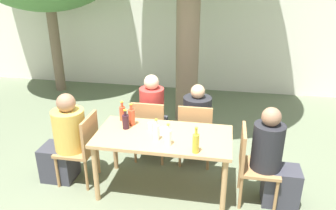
# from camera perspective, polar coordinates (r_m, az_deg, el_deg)

# --- Properties ---
(ground_plane) EXTENTS (30.00, 30.00, 0.00)m
(ground_plane) POSITION_cam_1_polar(r_m,az_deg,el_deg) (4.18, -0.77, -14.37)
(ground_plane) COLOR #667056
(cafe_building_wall) EXTENTS (10.00, 0.08, 2.80)m
(cafe_building_wall) POSITION_cam_1_polar(r_m,az_deg,el_deg) (7.12, 5.14, 13.55)
(cafe_building_wall) COLOR white
(cafe_building_wall) RESTS_ON ground_plane
(dining_table_front) EXTENTS (1.57, 0.79, 0.75)m
(dining_table_front) POSITION_cam_1_polar(r_m,az_deg,el_deg) (3.82, -0.82, -6.35)
(dining_table_front) COLOR tan
(dining_table_front) RESTS_ON ground_plane
(patio_chair_0) EXTENTS (0.44, 0.44, 0.91)m
(patio_chair_0) POSITION_cam_1_polar(r_m,az_deg,el_deg) (4.19, -14.67, -6.77)
(patio_chair_0) COLOR #A87A4C
(patio_chair_0) RESTS_ON ground_plane
(patio_chair_1) EXTENTS (0.44, 0.44, 0.91)m
(patio_chair_1) POSITION_cam_1_polar(r_m,az_deg,el_deg) (3.85, 14.38, -9.48)
(patio_chair_1) COLOR #A87A4C
(patio_chair_1) RESTS_ON ground_plane
(patio_chair_2) EXTENTS (0.44, 0.44, 0.91)m
(patio_chair_2) POSITION_cam_1_polar(r_m,az_deg,el_deg) (4.49, -3.19, -3.89)
(patio_chair_2) COLOR #A87A4C
(patio_chair_2) RESTS_ON ground_plane
(patio_chair_3) EXTENTS (0.44, 0.44, 0.91)m
(patio_chair_3) POSITION_cam_1_polar(r_m,az_deg,el_deg) (4.40, 4.80, -4.54)
(patio_chair_3) COLOR #A87A4C
(patio_chair_3) RESTS_ON ground_plane
(person_seated_0) EXTENTS (0.60, 0.39, 1.18)m
(person_seated_0) POSITION_cam_1_polar(r_m,az_deg,el_deg) (4.27, -17.54, -6.16)
(person_seated_0) COLOR #383842
(person_seated_0) RESTS_ON ground_plane
(person_seated_1) EXTENTS (0.57, 0.34, 1.18)m
(person_seated_1) POSITION_cam_1_polar(r_m,az_deg,el_deg) (3.88, 17.93, -9.49)
(person_seated_1) COLOR #383842
(person_seated_1) RESTS_ON ground_plane
(person_seated_2) EXTENTS (0.34, 0.57, 1.22)m
(person_seated_2) POSITION_cam_1_polar(r_m,az_deg,el_deg) (4.68, -2.53, -2.31)
(person_seated_2) COLOR #383842
(person_seated_2) RESTS_ON ground_plane
(person_seated_3) EXTENTS (0.38, 0.59, 1.12)m
(person_seated_3) POSITION_cam_1_polar(r_m,az_deg,el_deg) (4.61, 5.11, -3.33)
(person_seated_3) COLOR #383842
(person_seated_3) RESTS_ON ground_plane
(oil_cruet_0) EXTENTS (0.07, 0.07, 0.29)m
(oil_cruet_0) POSITION_cam_1_polar(r_m,az_deg,el_deg) (3.40, 4.86, -6.57)
(oil_cruet_0) COLOR gold
(oil_cruet_0) RESTS_ON dining_table_front
(wine_bottle_1) EXTENTS (0.08, 0.08, 0.24)m
(wine_bottle_1) POSITION_cam_1_polar(r_m,az_deg,el_deg) (3.92, -7.39, -2.82)
(wine_bottle_1) COLOR #331923
(wine_bottle_1) RESTS_ON dining_table_front
(soda_bottle_2) EXTENTS (0.07, 0.07, 0.25)m
(soda_bottle_2) POSITION_cam_1_polar(r_m,az_deg,el_deg) (4.13, -7.94, -1.37)
(soda_bottle_2) COLOR #DB4C2D
(soda_bottle_2) RESTS_ON dining_table_front
(water_bottle_3) EXTENTS (0.07, 0.07, 0.25)m
(water_bottle_3) POSITION_cam_1_polar(r_m,az_deg,el_deg) (3.53, 0.02, -5.54)
(water_bottle_3) COLOR silver
(water_bottle_3) RESTS_ON dining_table_front
(soda_bottle_4) EXTENTS (0.08, 0.08, 0.28)m
(soda_bottle_4) POSITION_cam_1_polar(r_m,az_deg,el_deg) (3.99, -6.39, -2.03)
(soda_bottle_4) COLOR #DB4C2D
(soda_bottle_4) RESTS_ON dining_table_front
(water_bottle_5) EXTENTS (0.07, 0.07, 0.25)m
(water_bottle_5) POSITION_cam_1_polar(r_m,az_deg,el_deg) (3.64, -2.05, -4.67)
(water_bottle_5) COLOR silver
(water_bottle_5) RESTS_ON dining_table_front
(drinking_glass_0) EXTENTS (0.08, 0.08, 0.08)m
(drinking_glass_0) POSITION_cam_1_polar(r_m,az_deg,el_deg) (3.77, -0.79, -4.59)
(drinking_glass_0) COLOR silver
(drinking_glass_0) RESTS_ON dining_table_front
(drinking_glass_1) EXTENTS (0.07, 0.07, 0.09)m
(drinking_glass_1) POSITION_cam_1_polar(r_m,az_deg,el_deg) (3.89, -2.98, -3.69)
(drinking_glass_1) COLOR silver
(drinking_glass_1) RESTS_ON dining_table_front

